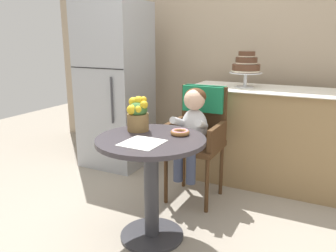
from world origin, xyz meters
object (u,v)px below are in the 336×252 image
(wicker_chair, at_px, (200,124))
(tiered_cake_stand, at_px, (246,66))
(refrigerator, at_px, (115,86))
(donut_front, at_px, (180,132))
(cafe_table, at_px, (151,168))
(flower_vase, at_px, (137,114))
(seated_child, at_px, (193,124))

(wicker_chair, bearing_deg, tiered_cake_stand, 67.22)
(tiered_cake_stand, xyz_separation_m, refrigerator, (-1.32, -0.20, -0.25))
(donut_front, height_order, refrigerator, refrigerator)
(cafe_table, relative_size, donut_front, 5.65)
(donut_front, relative_size, flower_vase, 0.53)
(flower_vase, xyz_separation_m, refrigerator, (-0.88, 0.99, 0.01))
(seated_child, xyz_separation_m, flower_vase, (-0.21, -0.50, 0.16))
(donut_front, distance_m, refrigerator, 1.53)
(wicker_chair, relative_size, seated_child, 1.31)
(wicker_chair, height_order, tiered_cake_stand, tiered_cake_stand)
(cafe_table, height_order, seated_child, seated_child)
(wicker_chair, bearing_deg, seated_child, -89.03)
(wicker_chair, bearing_deg, donut_front, -79.76)
(donut_front, distance_m, flower_vase, 0.33)
(wicker_chair, xyz_separation_m, donut_front, (0.10, -0.62, 0.10))
(donut_front, xyz_separation_m, flower_vase, (-0.31, -0.03, 0.10))
(wicker_chair, xyz_separation_m, flower_vase, (-0.21, -0.65, 0.20))
(wicker_chair, distance_m, seated_child, 0.16)
(flower_vase, bearing_deg, cafe_table, -34.28)
(donut_front, height_order, tiered_cake_stand, tiered_cake_stand)
(wicker_chair, xyz_separation_m, refrigerator, (-1.09, 0.33, 0.21))
(wicker_chair, distance_m, tiered_cake_stand, 0.74)
(cafe_table, relative_size, tiered_cake_stand, 2.19)
(seated_child, bearing_deg, refrigerator, 155.84)
(cafe_table, xyz_separation_m, flower_vase, (-0.17, 0.11, 0.33))
(tiered_cake_stand, bearing_deg, refrigerator, -171.41)
(seated_child, distance_m, flower_vase, 0.56)
(cafe_table, height_order, tiered_cake_stand, tiered_cake_stand)
(cafe_table, distance_m, refrigerator, 1.56)
(flower_vase, bearing_deg, seated_child, 67.28)
(seated_child, bearing_deg, cafe_table, -93.70)
(flower_vase, distance_m, refrigerator, 1.32)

